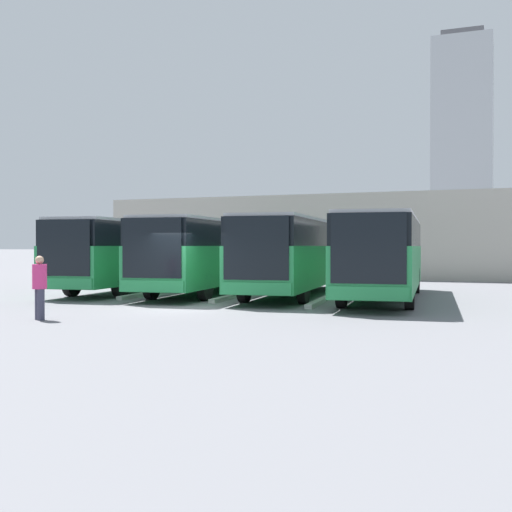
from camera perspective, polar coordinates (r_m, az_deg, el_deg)
ground_plane at (r=21.34m, az=-6.92°, el=-4.63°), size 600.00×600.00×0.00m
bus_0 at (r=25.01m, az=11.31°, el=0.22°), size 3.72×12.52×3.15m
curb_divider_0 at (r=23.73m, az=5.99°, el=-3.89°), size 0.83×5.88×0.15m
bus_1 at (r=26.67m, az=3.53°, el=0.28°), size 3.72×12.52×3.15m
curb_divider_1 at (r=25.69m, az=-1.78°, el=-3.52°), size 0.83×5.88×0.15m
bus_2 at (r=27.96m, az=-3.97°, el=0.31°), size 3.72×12.52×3.15m
curb_divider_2 at (r=27.31m, az=-9.23°, el=-3.27°), size 0.83×5.88×0.15m
bus_3 at (r=29.91m, az=-10.46°, el=0.33°), size 3.72×12.52×3.15m
pedestrian at (r=18.74m, az=-18.68°, el=-2.50°), size 0.55×0.55×1.78m
station_building at (r=44.19m, az=8.19°, el=1.72°), size 31.88×11.51×5.31m
office_tower at (r=227.91m, az=17.89°, el=9.36°), size 19.06×19.06×72.76m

